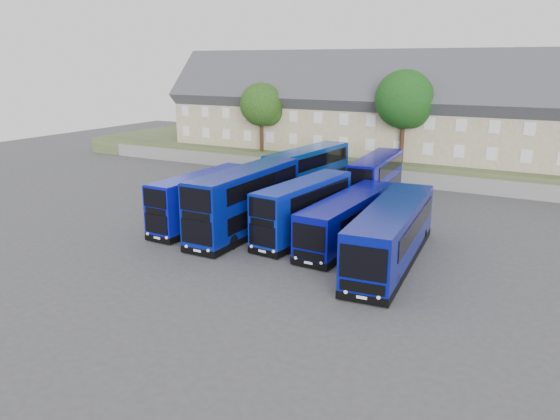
{
  "coord_description": "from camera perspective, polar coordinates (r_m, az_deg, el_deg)",
  "views": [
    {
      "loc": [
        17.42,
        -28.1,
        11.88
      ],
      "look_at": [
        0.39,
        3.01,
        2.2
      ],
      "focal_mm": 35.0,
      "sensor_mm": 36.0,
      "label": 1
    }
  ],
  "objects": [
    {
      "name": "coach_east_b",
      "position": [
        33.58,
        11.59,
        -2.59
      ],
      "size": [
        3.91,
        13.33,
        3.6
      ],
      "rotation": [
        0.0,
        0.0,
        0.09
      ],
      "color": "#060F7E",
      "rests_on": "ground"
    },
    {
      "name": "coach_east_a",
      "position": [
        36.97,
        7.14,
        -1.07
      ],
      "size": [
        2.79,
        11.68,
        3.17
      ],
      "rotation": [
        0.0,
        0.0,
        -0.03
      ],
      "color": "#070A86",
      "rests_on": "ground"
    },
    {
      "name": "dd_rear_left",
      "position": [
        49.11,
        2.89,
        3.81
      ],
      "size": [
        3.48,
        11.17,
        4.37
      ],
      "rotation": [
        0.0,
        0.0,
        -0.09
      ],
      "color": "navy",
      "rests_on": "ground"
    },
    {
      "name": "ground",
      "position": [
        35.13,
        -2.93,
        -4.52
      ],
      "size": [
        120.0,
        120.0,
        0.0
      ],
      "primitive_type": "plane",
      "color": "#404045",
      "rests_on": "ground"
    },
    {
      "name": "earth_bank",
      "position": [
        65.41,
        12.89,
        5.31
      ],
      "size": [
        80.0,
        20.0,
        2.0
      ],
      "primitive_type": "cube",
      "color": "#42512E",
      "rests_on": "ground"
    },
    {
      "name": "tree_west",
      "position": [
        61.9,
        -1.79,
        10.78
      ],
      "size": [
        4.8,
        4.8,
        7.65
      ],
      "color": "#382314",
      "rests_on": "earth_bank"
    },
    {
      "name": "tree_mid",
      "position": [
        55.96,
        13.02,
        10.97
      ],
      "size": [
        5.76,
        5.76,
        9.18
      ],
      "color": "#382314",
      "rests_on": "earth_bank"
    },
    {
      "name": "dd_front_left",
      "position": [
        40.79,
        -8.2,
        0.95
      ],
      "size": [
        2.58,
        9.87,
        3.89
      ],
      "rotation": [
        0.0,
        0.0,
        -0.03
      ],
      "color": "#090FA7",
      "rests_on": "ground"
    },
    {
      "name": "dd_rear_right",
      "position": [
        47.71,
        9.97,
        3.06
      ],
      "size": [
        3.1,
        10.31,
        4.04
      ],
      "rotation": [
        0.0,
        0.0,
        0.08
      ],
      "color": "#070789",
      "rests_on": "ground"
    },
    {
      "name": "retaining_wall",
      "position": [
        56.05,
        10.02,
        3.58
      ],
      "size": [
        70.0,
        0.4,
        1.5
      ],
      "primitive_type": "cube",
      "color": "slate",
      "rests_on": "ground"
    },
    {
      "name": "terrace_row",
      "position": [
        60.89,
        12.14,
        9.95
      ],
      "size": [
        54.0,
        10.4,
        11.2
      ],
      "color": "tan",
      "rests_on": "earth_bank"
    },
    {
      "name": "dd_front_mid",
      "position": [
        38.67,
        -3.67,
        0.81
      ],
      "size": [
        2.65,
        11.51,
        4.57
      ],
      "rotation": [
        0.0,
        0.0,
        0.0
      ],
      "color": "navy",
      "rests_on": "ground"
    },
    {
      "name": "dd_front_right",
      "position": [
        37.73,
        2.45,
        -0.04
      ],
      "size": [
        3.13,
        10.07,
        3.94
      ],
      "rotation": [
        0.0,
        0.0,
        -0.09
      ],
      "color": "#081D9A",
      "rests_on": "ground"
    }
  ]
}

